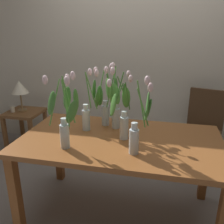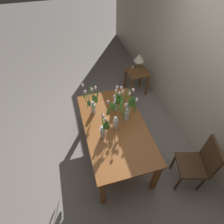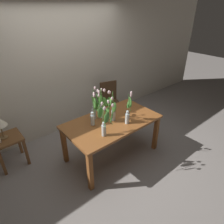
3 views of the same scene
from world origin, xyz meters
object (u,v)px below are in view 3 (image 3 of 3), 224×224
tulip_vase_3 (101,107)px  tulip_vase_5 (95,107)px  dining_chair (110,100)px  tulip_vase_4 (105,122)px  tulip_vase_0 (94,114)px  dining_table (112,125)px  side_table (9,143)px  tulip_vase_1 (128,113)px  tulip_vase_2 (112,110)px

tulip_vase_3 → tulip_vase_5: bearing=149.0°
dining_chair → tulip_vase_3: bearing=-136.7°
tulip_vase_4 → tulip_vase_5: bearing=70.8°
tulip_vase_0 → dining_chair: tulip_vase_0 is taller
tulip_vase_3 → dining_table: bearing=-68.2°
tulip_vase_0 → tulip_vase_3: size_ratio=0.92×
tulip_vase_4 → tulip_vase_3: bearing=59.0°
side_table → tulip_vase_1: bearing=-35.1°
tulip_vase_2 → tulip_vase_0: bearing=159.9°
tulip_vase_4 → side_table: (-1.12, 1.20, -0.55)m
tulip_vase_4 → tulip_vase_5: (0.18, 0.50, -0.03)m
tulip_vase_4 → dining_chair: (1.12, 1.25, -0.46)m
tulip_vase_4 → tulip_vase_2: bearing=35.9°
side_table → tulip_vase_3: bearing=-28.2°
tulip_vase_2 → side_table: bearing=147.4°
tulip_vase_3 → side_table: tulip_vase_3 is taller
dining_table → tulip_vase_0: 0.41m
tulip_vase_5 → side_table: bearing=152.0°
tulip_vase_1 → side_table: 2.06m
dining_chair → side_table: dining_chair is taller
tulip_vase_2 → tulip_vase_4: bearing=-144.1°
tulip_vase_3 → tulip_vase_5: 0.11m
tulip_vase_4 → side_table: tulip_vase_4 is taller
dining_table → tulip_vase_3: size_ratio=2.75×
tulip_vase_1 → tulip_vase_2: size_ratio=0.97×
tulip_vase_1 → tulip_vase_5: tulip_vase_5 is taller
tulip_vase_2 → tulip_vase_5: bearing=125.1°
dining_table → tulip_vase_0: tulip_vase_0 is taller
tulip_vase_0 → tulip_vase_5: bearing=49.3°
tulip_vase_3 → side_table: bearing=151.8°
tulip_vase_2 → tulip_vase_5: size_ratio=1.01×
tulip_vase_5 → tulip_vase_0: bearing=-130.7°
tulip_vase_3 → dining_chair: size_ratio=0.63×
tulip_vase_0 → tulip_vase_2: tulip_vase_2 is taller
tulip_vase_5 → dining_table: bearing=-55.5°
tulip_vase_5 → tulip_vase_2: bearing=-54.9°
tulip_vase_5 → dining_chair: tulip_vase_5 is taller
tulip_vase_2 → tulip_vase_4: (-0.35, -0.25, 0.03)m
tulip_vase_4 → tulip_vase_1: bearing=5.2°
tulip_vase_3 → dining_chair: (0.85, 0.80, -0.43)m
dining_table → dining_chair: bearing=52.0°
dining_table → tulip_vase_4: 0.55m
tulip_vase_0 → dining_chair: 1.44m
tulip_vase_0 → side_table: bearing=144.7°
tulip_vase_1 → tulip_vase_5: size_ratio=0.98×
tulip_vase_0 → tulip_vase_1: tulip_vase_1 is taller
tulip_vase_3 → dining_chair: 1.25m
tulip_vase_4 → tulip_vase_5: 0.54m
tulip_vase_1 → tulip_vase_2: tulip_vase_2 is taller
tulip_vase_5 → dining_chair: (0.95, 0.75, -0.43)m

